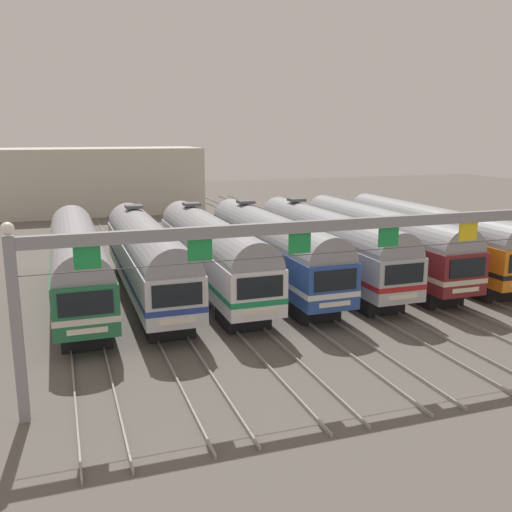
% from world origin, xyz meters
% --- Properties ---
extents(ground_plane, '(160.00, 160.00, 0.00)m').
position_xyz_m(ground_plane, '(0.00, 0.00, 0.00)').
color(ground_plane, '#5B564F').
extents(track_bed, '(25.03, 70.00, 0.15)m').
position_xyz_m(track_bed, '(0.00, 17.00, 0.07)').
color(track_bed, gray).
rests_on(track_bed, ground).
extents(commuter_train_green, '(2.88, 18.06, 4.77)m').
position_xyz_m(commuter_train_green, '(-11.76, -0.01, 2.69)').
color(commuter_train_green, '#236B42').
rests_on(commuter_train_green, ground).
extents(commuter_train_silver, '(2.88, 18.06, 5.05)m').
position_xyz_m(commuter_train_silver, '(-7.84, -0.00, 2.69)').
color(commuter_train_silver, silver).
rests_on(commuter_train_silver, ground).
extents(commuter_train_white, '(2.88, 18.06, 5.05)m').
position_xyz_m(commuter_train_white, '(-3.92, -0.00, 2.69)').
color(commuter_train_white, white).
rests_on(commuter_train_white, ground).
extents(commuter_train_blue, '(2.88, 18.06, 5.05)m').
position_xyz_m(commuter_train_blue, '(0.00, -0.00, 2.69)').
color(commuter_train_blue, '#284C9E').
rests_on(commuter_train_blue, ground).
extents(commuter_train_stainless, '(2.88, 18.06, 5.05)m').
position_xyz_m(commuter_train_stainless, '(3.92, -0.00, 2.69)').
color(commuter_train_stainless, '#B2B5BA').
rests_on(commuter_train_stainless, ground).
extents(commuter_train_maroon, '(2.88, 18.06, 4.77)m').
position_xyz_m(commuter_train_maroon, '(7.84, -0.01, 2.69)').
color(commuter_train_maroon, maroon).
rests_on(commuter_train_maroon, ground).
extents(commuter_train_orange, '(2.88, 18.06, 4.77)m').
position_xyz_m(commuter_train_orange, '(11.76, -0.01, 2.69)').
color(commuter_train_orange, orange).
rests_on(commuter_train_orange, ground).
extents(catenary_gantry, '(28.76, 0.44, 6.97)m').
position_xyz_m(catenary_gantry, '(0.00, -13.50, 5.41)').
color(catenary_gantry, gray).
rests_on(catenary_gantry, ground).
extents(maintenance_building, '(24.58, 10.00, 7.90)m').
position_xyz_m(maintenance_building, '(-7.72, 39.87, 3.95)').
color(maintenance_building, beige).
rests_on(maintenance_building, ground).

